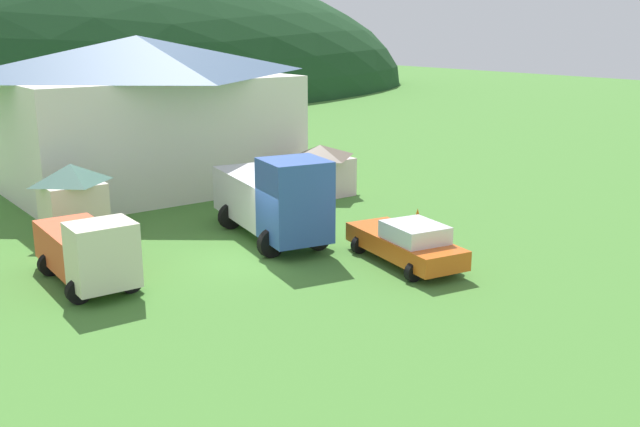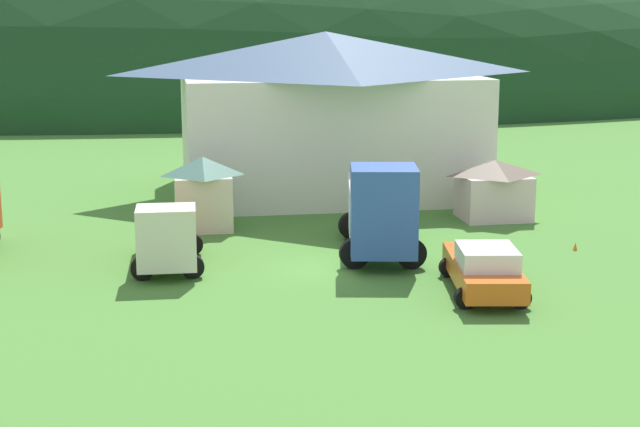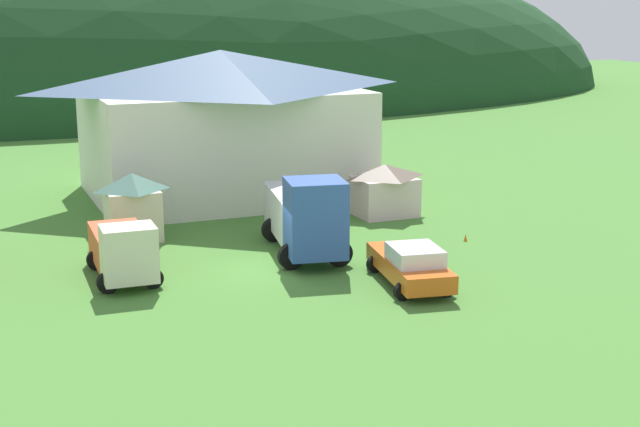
{
  "view_description": "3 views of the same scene",
  "coord_description": "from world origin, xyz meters",
  "px_view_note": "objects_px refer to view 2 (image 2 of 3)",
  "views": [
    {
      "loc": [
        -13.45,
        -22.03,
        8.52
      ],
      "look_at": [
        3.4,
        0.14,
        1.24
      ],
      "focal_mm": 40.32,
      "sensor_mm": 36.0,
      "label": 1
    },
    {
      "loc": [
        -5.88,
        -32.21,
        8.94
      ],
      "look_at": [
        0.08,
        2.83,
        1.4
      ],
      "focal_mm": 53.13,
      "sensor_mm": 36.0,
      "label": 2
    },
    {
      "loc": [
        -11.69,
        -33.65,
        10.79
      ],
      "look_at": [
        2.24,
        0.18,
        2.14
      ],
      "focal_mm": 51.23,
      "sensor_mm": 36.0,
      "label": 3
    }
  ],
  "objects_px": {
    "play_shed_cream": "(203,192)",
    "light_truck_cream": "(168,234)",
    "depot_building": "(326,110)",
    "box_truck_blue": "(380,208)",
    "service_pickup_orange": "(484,269)",
    "traffic_cone_near_pickup": "(575,250)",
    "play_shed_pink": "(494,189)"
  },
  "relations": [
    {
      "from": "depot_building",
      "to": "light_truck_cream",
      "type": "bearing_deg",
      "value": -120.53
    },
    {
      "from": "traffic_cone_near_pickup",
      "to": "play_shed_pink",
      "type": "bearing_deg",
      "value": 101.03
    },
    {
      "from": "play_shed_cream",
      "to": "service_pickup_orange",
      "type": "xyz_separation_m",
      "value": [
        8.52,
        -10.87,
        -0.77
      ]
    },
    {
      "from": "light_truck_cream",
      "to": "box_truck_blue",
      "type": "bearing_deg",
      "value": 96.16
    },
    {
      "from": "play_shed_cream",
      "to": "traffic_cone_near_pickup",
      "type": "bearing_deg",
      "value": -23.38
    },
    {
      "from": "light_truck_cream",
      "to": "traffic_cone_near_pickup",
      "type": "xyz_separation_m",
      "value": [
        15.47,
        -0.09,
        -1.23
      ]
    },
    {
      "from": "light_truck_cream",
      "to": "box_truck_blue",
      "type": "height_order",
      "value": "box_truck_blue"
    },
    {
      "from": "play_shed_cream",
      "to": "box_truck_blue",
      "type": "height_order",
      "value": "box_truck_blue"
    },
    {
      "from": "depot_building",
      "to": "light_truck_cream",
      "type": "relative_size",
      "value": 2.82
    },
    {
      "from": "depot_building",
      "to": "light_truck_cream",
      "type": "distance_m",
      "value": 16.31
    },
    {
      "from": "depot_building",
      "to": "service_pickup_orange",
      "type": "height_order",
      "value": "depot_building"
    },
    {
      "from": "light_truck_cream",
      "to": "box_truck_blue",
      "type": "relative_size",
      "value": 0.71
    },
    {
      "from": "play_shed_pink",
      "to": "box_truck_blue",
      "type": "height_order",
      "value": "box_truck_blue"
    },
    {
      "from": "traffic_cone_near_pickup",
      "to": "service_pickup_orange",
      "type": "bearing_deg",
      "value": -138.07
    },
    {
      "from": "box_truck_blue",
      "to": "service_pickup_orange",
      "type": "bearing_deg",
      "value": 31.66
    },
    {
      "from": "play_shed_pink",
      "to": "service_pickup_orange",
      "type": "relative_size",
      "value": 0.57
    },
    {
      "from": "depot_building",
      "to": "traffic_cone_near_pickup",
      "type": "height_order",
      "value": "depot_building"
    },
    {
      "from": "depot_building",
      "to": "traffic_cone_near_pickup",
      "type": "distance_m",
      "value": 16.26
    },
    {
      "from": "depot_building",
      "to": "play_shed_pink",
      "type": "height_order",
      "value": "depot_building"
    },
    {
      "from": "play_shed_cream",
      "to": "light_truck_cream",
      "type": "relative_size",
      "value": 0.57
    },
    {
      "from": "play_shed_pink",
      "to": "light_truck_cream",
      "type": "xyz_separation_m",
      "value": [
        -14.3,
        -5.88,
        -0.14
      ]
    },
    {
      "from": "light_truck_cream",
      "to": "box_truck_blue",
      "type": "xyz_separation_m",
      "value": [
        7.91,
        0.59,
        0.55
      ]
    },
    {
      "from": "service_pickup_orange",
      "to": "traffic_cone_near_pickup",
      "type": "distance_m",
      "value": 7.31
    },
    {
      "from": "service_pickup_orange",
      "to": "traffic_cone_near_pickup",
      "type": "height_order",
      "value": "service_pickup_orange"
    },
    {
      "from": "depot_building",
      "to": "box_truck_blue",
      "type": "distance_m",
      "value": 13.44
    },
    {
      "from": "box_truck_blue",
      "to": "traffic_cone_near_pickup",
      "type": "bearing_deg",
      "value": 95.25
    },
    {
      "from": "play_shed_pink",
      "to": "box_truck_blue",
      "type": "bearing_deg",
      "value": -140.35
    },
    {
      "from": "play_shed_cream",
      "to": "play_shed_pink",
      "type": "bearing_deg",
      "value": -0.19
    },
    {
      "from": "play_shed_cream",
      "to": "box_truck_blue",
      "type": "relative_size",
      "value": 0.4
    },
    {
      "from": "depot_building",
      "to": "play_shed_cream",
      "type": "distance_m",
      "value": 10.6
    },
    {
      "from": "play_shed_cream",
      "to": "traffic_cone_near_pickup",
      "type": "relative_size",
      "value": 5.0
    },
    {
      "from": "traffic_cone_near_pickup",
      "to": "play_shed_cream",
      "type": "bearing_deg",
      "value": 156.62
    }
  ]
}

